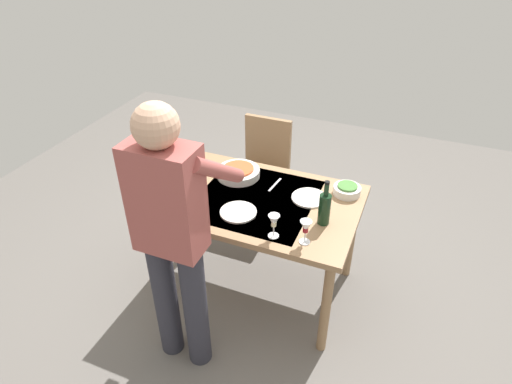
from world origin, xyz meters
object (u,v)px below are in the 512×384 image
water_cup_far_left (193,201)px  serving_bowl_pasta (238,172)px  dinner_plate_far (238,212)px  water_cup_near_left (192,166)px  side_bowl_salad (347,190)px  wine_bottle (325,208)px  person_server (173,232)px  dinner_plate_near (309,198)px  chair_near (264,165)px  dining_table (256,209)px  water_cup_near_right (196,184)px  wine_glass_left (306,228)px  wine_glass_right (274,222)px

water_cup_far_left → serving_bowl_pasta: 0.47m
water_cup_far_left → dinner_plate_far: bearing=-167.7°
water_cup_near_left → side_bowl_salad: (-1.09, -0.13, -0.01)m
wine_bottle → water_cup_near_left: 1.06m
wine_bottle → water_cup_near_left: size_ratio=3.39×
person_server → dinner_plate_near: bearing=-121.7°
chair_near → person_server: person_server is taller
dining_table → water_cup_near_right: size_ratio=12.23×
water_cup_near_right → water_cup_far_left: size_ratio=1.01×
chair_near → water_cup_near_right: chair_near is taller
serving_bowl_pasta → dinner_plate_near: serving_bowl_pasta is taller
dinner_plate_near → water_cup_far_left: bearing=30.4°
dinner_plate_near → serving_bowl_pasta: bearing=-8.4°
person_server → water_cup_far_left: person_server is taller
wine_bottle → wine_glass_left: bearing=76.8°
wine_glass_right → water_cup_near_right: bearing=-21.4°
wine_glass_left → side_bowl_salad: size_ratio=0.84×
wine_bottle → wine_glass_left: wine_bottle is taller
water_cup_near_left → water_cup_far_left: size_ratio=0.81×
water_cup_near_left → dinner_plate_far: (-0.51, 0.34, -0.04)m
water_cup_near_left → dinner_plate_near: bearing=178.7°
person_server → dinner_plate_far: (-0.14, -0.51, -0.18)m
side_bowl_salad → dinner_plate_far: (0.58, 0.46, -0.03)m
dining_table → water_cup_far_left: size_ratio=12.35×
person_server → side_bowl_salad: size_ratio=9.38×
dinner_plate_far → wine_glass_right: bearing=155.2°
water_cup_near_right → dinner_plate_far: 0.38m
dining_table → water_cup_near_right: water_cup_near_right is taller
wine_glass_right → chair_near: bearing=-66.1°
dining_table → dinner_plate_near: bearing=-158.3°
water_cup_near_right → serving_bowl_pasta: size_ratio=0.36×
side_bowl_salad → dining_table: bearing=27.2°
person_server → dinner_plate_far: 0.56m
wine_bottle → water_cup_near_right: size_ratio=2.70×
water_cup_far_left → side_bowl_salad: (-0.86, -0.52, -0.02)m
water_cup_near_right → dinner_plate_near: (-0.72, -0.20, -0.05)m
chair_near → water_cup_near_right: size_ratio=8.31×
wine_glass_left → wine_glass_right: same height
wine_glass_right → serving_bowl_pasta: (0.46, -0.53, -0.07)m
side_bowl_salad → water_cup_near_left: bearing=6.6°
person_server → dinner_plate_far: bearing=-105.8°
serving_bowl_pasta → dinner_plate_far: (-0.18, 0.40, -0.03)m
water_cup_near_right → dinner_plate_near: bearing=-164.7°
person_server → wine_glass_right: 0.57m
water_cup_far_left → water_cup_near_right: bearing=-66.9°
water_cup_near_left → water_cup_near_right: water_cup_near_right is taller
dinner_plate_near → dinner_plate_far: 0.48m
dining_table → water_cup_near_right: 0.43m
wine_bottle → water_cup_far_left: size_ratio=2.73×
dining_table → serving_bowl_pasta: serving_bowl_pasta is taller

